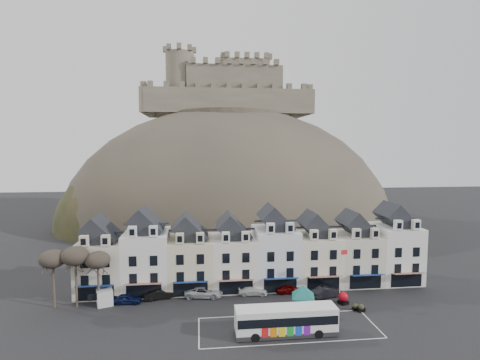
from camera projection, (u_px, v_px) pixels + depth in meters
name	position (u px, v px, depth m)	size (l,w,h in m)	color
ground	(274.00, 334.00, 44.98)	(300.00, 300.00, 0.00)	black
coach_bay_markings	(288.00, 328.00, 46.43)	(22.00, 7.50, 0.01)	silver
townhouse_terrace	(255.00, 253.00, 60.32)	(54.40, 9.35, 11.80)	beige
castle_hill	(232.00, 220.00, 113.35)	(100.00, 76.00, 68.00)	#3E3930
castle	(228.00, 89.00, 116.56)	(50.20, 22.20, 22.00)	#5F5848
tree_left_far	(53.00, 260.00, 51.55)	(3.61, 3.61, 8.24)	#3D3327
tree_left_mid	(75.00, 256.00, 51.85)	(3.78, 3.78, 8.64)	#3D3327
tree_left_near	(98.00, 260.00, 52.24)	(3.43, 3.43, 7.84)	#3D3327
bus	(286.00, 319.00, 44.62)	(12.15, 2.85, 3.43)	#262628
bus_shelter	(303.00, 291.00, 50.38)	(5.86, 5.86, 3.84)	black
red_buoy	(343.00, 298.00, 53.40)	(1.54, 1.54, 1.74)	black
flagpole	(341.00, 271.00, 53.92)	(1.12, 0.26, 7.83)	silver
white_van	(104.00, 294.00, 54.25)	(3.53, 5.22, 2.19)	silver
planter_west	(356.00, 307.00, 51.32)	(1.00, 0.65, 0.93)	black
planter_east	(361.00, 308.00, 50.88)	(1.13, 0.77, 1.03)	black
car_navy	(127.00, 299.00, 53.54)	(1.61, 4.01, 1.37)	#0B133A
car_black	(159.00, 294.00, 55.16)	(1.54, 4.43, 1.46)	black
car_silver	(204.00, 292.00, 55.87)	(2.62, 5.58, 1.58)	#B9BCC1
car_white	(253.00, 291.00, 56.70)	(1.81, 4.45, 1.29)	white
car_maroon	(289.00, 289.00, 57.32)	(1.68, 4.17, 1.42)	#570505
car_charcoal	(327.00, 292.00, 55.80)	(1.65, 4.74, 1.56)	black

